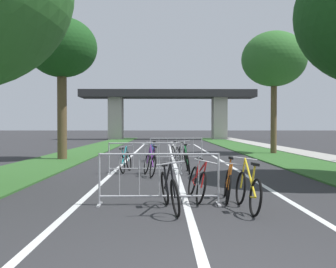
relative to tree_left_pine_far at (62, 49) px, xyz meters
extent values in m
cube|color=#2D5B26|center=(-0.13, 6.95, -5.22)|extent=(2.80, 53.26, 0.05)
cube|color=#2D5B26|center=(10.70, 6.95, -5.22)|extent=(2.80, 53.26, 0.05)
cube|color=#9E9B93|center=(12.97, 6.95, -5.20)|extent=(1.75, 53.26, 0.08)
cube|color=silver|center=(5.28, 0.57, -5.24)|extent=(0.14, 30.81, 0.01)
cube|color=silver|center=(7.49, 0.57, -5.24)|extent=(0.14, 30.81, 0.01)
cube|color=silver|center=(3.08, 0.57, -5.24)|extent=(0.14, 30.81, 0.01)
cube|color=#2D2D30|center=(5.28, 29.18, 0.30)|extent=(21.14, 3.94, 0.90)
cube|color=#ADA89E|center=(-1.06, 29.18, -2.70)|extent=(1.65, 2.40, 5.09)
cube|color=#ADA89E|center=(11.62, 29.18, -2.70)|extent=(1.65, 2.40, 5.09)
cylinder|color=brown|center=(0.00, 0.00, -3.20)|extent=(0.44, 0.44, 4.08)
ellipsoid|color=#194719|center=(0.00, 0.00, 0.08)|extent=(3.32, 3.32, 2.82)
cylinder|color=brown|center=(11.17, 3.90, -3.20)|extent=(0.34, 0.34, 4.08)
ellipsoid|color=#2D6628|center=(11.17, 3.90, 0.23)|extent=(3.72, 3.72, 3.16)
cylinder|color=#ADADB2|center=(3.53, -10.67, -4.72)|extent=(0.04, 0.04, 1.05)
cube|color=#ADADB2|center=(3.53, -10.67, -5.23)|extent=(0.07, 0.44, 0.03)
cylinder|color=#ADADB2|center=(5.94, -10.64, -4.72)|extent=(0.04, 0.04, 1.05)
cube|color=#ADADB2|center=(5.94, -10.64, -5.23)|extent=(0.07, 0.44, 0.03)
cylinder|color=#ADADB2|center=(4.73, -10.66, -4.21)|extent=(2.41, 0.07, 0.04)
cylinder|color=#ADADB2|center=(4.73, -10.66, -5.06)|extent=(2.41, 0.07, 0.04)
cylinder|color=#ADADB2|center=(3.93, -10.67, -4.63)|extent=(0.02, 0.02, 0.87)
cylinder|color=#ADADB2|center=(4.33, -10.66, -4.63)|extent=(0.02, 0.02, 0.87)
cylinder|color=#ADADB2|center=(4.73, -10.66, -4.63)|extent=(0.02, 0.02, 0.87)
cylinder|color=#ADADB2|center=(5.13, -10.65, -4.63)|extent=(0.02, 0.02, 0.87)
cylinder|color=#ADADB2|center=(5.53, -10.65, -4.63)|extent=(0.02, 0.02, 0.87)
cylinder|color=#ADADB2|center=(3.00, -5.57, -4.72)|extent=(0.04, 0.04, 1.05)
cube|color=#ADADB2|center=(3.00, -5.57, -5.23)|extent=(0.08, 0.44, 0.03)
cylinder|color=#ADADB2|center=(5.41, -5.45, -4.72)|extent=(0.04, 0.04, 1.05)
cube|color=#ADADB2|center=(5.41, -5.45, -5.23)|extent=(0.08, 0.44, 0.03)
cylinder|color=#ADADB2|center=(4.21, -5.51, -4.21)|extent=(2.40, 0.16, 0.04)
cylinder|color=#ADADB2|center=(4.21, -5.51, -5.06)|extent=(2.40, 0.16, 0.04)
cylinder|color=#ADADB2|center=(3.40, -5.55, -4.63)|extent=(0.02, 0.02, 0.87)
cylinder|color=#ADADB2|center=(3.81, -5.53, -4.63)|extent=(0.02, 0.02, 0.87)
cylinder|color=#ADADB2|center=(4.21, -5.51, -4.63)|extent=(0.02, 0.02, 0.87)
cylinder|color=#ADADB2|center=(4.61, -5.49, -4.63)|extent=(0.02, 0.02, 0.87)
cylinder|color=#ADADB2|center=(5.01, -5.47, -4.63)|extent=(0.02, 0.02, 0.87)
cylinder|color=#ADADB2|center=(4.20, -0.42, -4.72)|extent=(0.04, 0.04, 1.05)
cube|color=#ADADB2|center=(4.20, -0.42, -5.23)|extent=(0.08, 0.44, 0.03)
cylinder|color=#ADADB2|center=(6.60, -0.30, -4.72)|extent=(0.04, 0.04, 1.05)
cube|color=#ADADB2|center=(6.60, -0.30, -5.23)|extent=(0.08, 0.44, 0.03)
cylinder|color=#ADADB2|center=(5.40, -0.36, -4.21)|extent=(2.40, 0.17, 0.04)
cylinder|color=#ADADB2|center=(5.40, -0.36, -5.06)|extent=(2.40, 0.17, 0.04)
cylinder|color=#ADADB2|center=(4.60, -0.40, -4.63)|extent=(0.02, 0.02, 0.87)
cylinder|color=#ADADB2|center=(5.00, -0.38, -4.63)|extent=(0.02, 0.02, 0.87)
cylinder|color=#ADADB2|center=(5.40, -0.36, -4.63)|extent=(0.02, 0.02, 0.87)
cylinder|color=#ADADB2|center=(5.80, -0.34, -4.63)|extent=(0.02, 0.02, 0.87)
cylinder|color=#ADADB2|center=(6.20, -0.32, -4.63)|extent=(0.02, 0.02, 0.87)
torus|color=black|center=(5.49, -9.63, -4.90)|extent=(0.26, 0.70, 0.68)
torus|color=black|center=(5.59, -10.64, -4.90)|extent=(0.26, 0.70, 0.68)
cylinder|color=red|center=(5.59, -10.10, -4.64)|extent=(0.26, 0.97, 0.56)
cylinder|color=red|center=(5.57, -9.91, -4.67)|extent=(0.17, 0.13, 0.58)
cylinder|color=red|center=(5.50, -9.79, -4.93)|extent=(0.05, 0.33, 0.08)
cylinder|color=red|center=(5.64, -10.61, -4.64)|extent=(0.15, 0.10, 0.54)
cube|color=black|center=(5.63, -9.87, -4.38)|extent=(0.13, 0.25, 0.07)
cylinder|color=#99999E|center=(5.70, -10.58, -4.37)|extent=(0.50, 0.08, 0.14)
torus|color=black|center=(5.64, -5.66, -4.90)|extent=(0.13, 0.68, 0.68)
torus|color=black|center=(5.64, -4.61, -4.90)|extent=(0.13, 0.68, 0.68)
cylinder|color=#1E7238|center=(5.60, -5.16, -4.62)|extent=(0.11, 1.02, 0.61)
cylinder|color=#1E7238|center=(5.60, -5.36, -4.61)|extent=(0.14, 0.12, 0.69)
cylinder|color=#1E7238|center=(5.64, -5.49, -4.93)|extent=(0.03, 0.34, 0.08)
cylinder|color=#1E7238|center=(5.60, -4.63, -4.62)|extent=(0.12, 0.09, 0.58)
cube|color=black|center=(5.56, -5.40, -4.27)|extent=(0.11, 0.24, 0.06)
cylinder|color=#99999E|center=(5.56, -4.66, -4.33)|extent=(0.43, 0.03, 0.08)
torus|color=black|center=(3.42, -5.47, -4.90)|extent=(0.23, 0.69, 0.68)
torus|color=black|center=(3.56, -4.48, -4.90)|extent=(0.23, 0.69, 0.68)
cylinder|color=#197A7F|center=(3.45, -4.99, -4.64)|extent=(0.09, 0.97, 0.57)
cylinder|color=#197A7F|center=(3.43, -5.18, -4.69)|extent=(0.13, 0.11, 0.55)
cylinder|color=#197A7F|center=(3.45, -5.31, -4.93)|extent=(0.08, 0.32, 0.08)
cylinder|color=#197A7F|center=(3.51, -4.50, -4.64)|extent=(0.12, 0.08, 0.54)
cube|color=black|center=(3.39, -5.21, -4.42)|extent=(0.14, 0.25, 0.06)
cylinder|color=#99999E|center=(3.47, -4.52, -4.37)|extent=(0.54, 0.10, 0.10)
torus|color=black|center=(5.50, -0.45, -4.92)|extent=(0.29, 0.66, 0.63)
torus|color=black|center=(5.30, 0.51, -4.92)|extent=(0.29, 0.66, 0.63)
cylinder|color=silver|center=(5.35, 0.00, -4.67)|extent=(0.34, 0.92, 0.55)
cylinder|color=silver|center=(5.39, -0.19, -4.68)|extent=(0.16, 0.14, 0.60)
cylinder|color=silver|center=(5.47, -0.29, -4.95)|extent=(0.08, 0.32, 0.07)
cylinder|color=silver|center=(5.26, 0.47, -4.67)|extent=(0.14, 0.12, 0.52)
cube|color=black|center=(5.33, -0.23, -4.38)|extent=(0.15, 0.26, 0.07)
cylinder|color=#99999E|center=(5.21, 0.44, -4.41)|extent=(0.49, 0.12, 0.13)
torus|color=black|center=(4.85, -10.65, -4.91)|extent=(0.23, 0.69, 0.68)
torus|color=black|center=(5.03, -11.73, -4.91)|extent=(0.23, 0.69, 0.68)
cylinder|color=black|center=(4.90, -11.17, -4.60)|extent=(0.14, 1.07, 0.64)
cylinder|color=black|center=(4.87, -10.97, -4.68)|extent=(0.13, 0.12, 0.57)
cylinder|color=black|center=(4.88, -10.82, -4.93)|extent=(0.09, 0.35, 0.08)
cylinder|color=black|center=(4.98, -11.72, -4.60)|extent=(0.12, 0.08, 0.61)
cube|color=black|center=(4.83, -10.93, -4.40)|extent=(0.14, 0.25, 0.06)
cylinder|color=#99999E|center=(4.94, -11.70, -4.30)|extent=(0.51, 0.11, 0.09)
torus|color=black|center=(5.62, -0.35, -4.92)|extent=(0.20, 0.65, 0.64)
torus|color=black|center=(5.78, -1.39, -4.92)|extent=(0.20, 0.65, 0.64)
cylinder|color=#B7B7BC|center=(5.67, -0.85, -4.61)|extent=(0.15, 1.02, 0.65)
cylinder|color=#B7B7BC|center=(5.64, -0.65, -4.68)|extent=(0.11, 0.12, 0.58)
cylinder|color=#B7B7BC|center=(5.64, -0.52, -4.95)|extent=(0.09, 0.34, 0.08)
cylinder|color=#B7B7BC|center=(5.75, -1.37, -4.61)|extent=(0.10, 0.09, 0.62)
cube|color=black|center=(5.62, -0.62, -4.40)|extent=(0.14, 0.25, 0.06)
cylinder|color=#99999E|center=(5.73, -1.35, -4.31)|extent=(0.53, 0.11, 0.07)
torus|color=black|center=(6.25, -9.73, -4.94)|extent=(0.20, 0.63, 0.62)
torus|color=black|center=(6.14, -10.68, -4.94)|extent=(0.20, 0.63, 0.62)
cylinder|color=orange|center=(6.23, -10.19, -4.68)|extent=(0.08, 0.93, 0.56)
cylinder|color=orange|center=(6.25, -10.01, -4.66)|extent=(0.14, 0.11, 0.64)
cylinder|color=orange|center=(6.23, -9.88, -4.96)|extent=(0.07, 0.31, 0.07)
cylinder|color=orange|center=(6.17, -10.66, -4.68)|extent=(0.12, 0.08, 0.53)
cube|color=black|center=(6.30, -9.98, -4.35)|extent=(0.13, 0.25, 0.06)
cylinder|color=#99999E|center=(6.21, -10.64, -4.41)|extent=(0.52, 0.09, 0.10)
torus|color=black|center=(4.38, -1.42, -4.93)|extent=(0.23, 0.64, 0.63)
torus|color=black|center=(4.20, -0.46, -4.93)|extent=(0.23, 0.64, 0.63)
cylinder|color=#1E389E|center=(4.32, -0.96, -4.67)|extent=(0.16, 0.94, 0.56)
cylinder|color=#1E389E|center=(4.36, -1.14, -4.66)|extent=(0.13, 0.10, 0.64)
cylinder|color=#1E389E|center=(4.35, -1.27, -4.95)|extent=(0.09, 0.31, 0.07)
cylinder|color=#1E389E|center=(4.23, -0.48, -4.67)|extent=(0.11, 0.08, 0.53)
cube|color=black|center=(4.40, -1.17, -4.34)|extent=(0.15, 0.26, 0.06)
cylinder|color=#99999E|center=(4.26, -0.50, -4.41)|extent=(0.52, 0.13, 0.08)
torus|color=black|center=(6.44, -11.70, -4.90)|extent=(0.16, 0.68, 0.68)
torus|color=black|center=(6.39, -10.64, -4.90)|extent=(0.16, 0.68, 0.68)
cylinder|color=gold|center=(6.45, -11.19, -4.60)|extent=(0.07, 1.04, 0.64)
cylinder|color=gold|center=(6.46, -11.40, -4.65)|extent=(0.13, 0.12, 0.62)
cylinder|color=gold|center=(6.43, -11.53, -4.93)|extent=(0.05, 0.35, 0.08)
cylinder|color=gold|center=(6.43, -10.66, -4.60)|extent=(0.12, 0.09, 0.61)
cube|color=black|center=(6.49, -11.43, -4.35)|extent=(0.12, 0.24, 0.06)
cylinder|color=#99999E|center=(6.47, -10.69, -4.30)|extent=(0.49, 0.05, 0.09)
torus|color=black|center=(4.49, -6.47, -4.90)|extent=(0.32, 0.71, 0.69)
torus|color=black|center=(4.26, -5.47, -4.90)|extent=(0.32, 0.71, 0.69)
cylinder|color=#662884|center=(4.43, -5.98, -4.59)|extent=(0.15, 1.01, 0.65)
cylinder|color=#662884|center=(4.47, -6.17, -4.62)|extent=(0.18, 0.09, 0.66)
cylinder|color=#662884|center=(4.45, -6.31, -4.92)|extent=(0.11, 0.33, 0.08)
cylinder|color=#662884|center=(4.32, -5.48, -4.59)|extent=(0.16, 0.06, 0.62)
cube|color=black|center=(4.54, -6.19, -4.30)|extent=(0.16, 0.26, 0.07)
cylinder|color=#99999E|center=(4.38, -5.49, -4.28)|extent=(0.55, 0.15, 0.13)
camera|label=1|loc=(4.83, -18.49, -3.66)|focal=41.63mm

